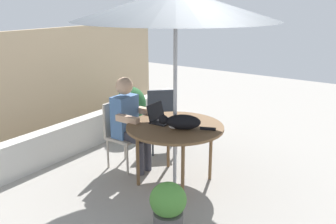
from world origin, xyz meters
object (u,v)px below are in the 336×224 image
Objects in this scene: potted_plant_near_fence at (131,108)px; potted_plant_by_chair at (168,208)px; person_seated at (129,119)px; laptop at (159,116)px; cat at (181,122)px; chair_occupied at (120,129)px; chair_empty at (162,116)px; patio_umbrella at (176,5)px; patio_table at (175,130)px.

potted_plant_near_fence is 1.50× the size of potted_plant_by_chair.
person_seated is 1.29m from potted_plant_near_fence.
laptop reaches higher than cat.
chair_empty is (0.79, -0.11, 0.00)m from chair_occupied.
patio_umbrella is at bearing 64.52° from cat.
potted_plant_near_fence is (0.20, 0.76, -0.05)m from chair_empty.
laptop is at bearing 82.63° from patio_table.
patio_umbrella reaches higher than cat.
cat is at bearing -115.48° from patio_table.
cat is (-0.06, -0.83, 0.13)m from person_seated.
patio_umbrella is 1.92m from chair_empty.
patio_table is 0.88m from chair_occupied.
potted_plant_near_fence is at bearing 33.40° from chair_occupied.
chair_occupied is at bearing 90.00° from patio_table.
potted_plant_by_chair is (-0.95, -0.79, -0.50)m from laptop.
laptop is 0.38m from cat.
cat reaches higher than potted_plant_by_chair.
person_seated reaches higher than cat.
chair_empty is at bearing 33.78° from laptop.
laptop is at bearing -127.04° from potted_plant_near_fence.
cat is (-0.06, -0.99, 0.30)m from chair_occupied.
cat is 1.12× the size of potted_plant_by_chair.
patio_table is 1.91× the size of cat.
potted_plant_near_fence is (0.95, 1.26, -0.33)m from laptop.
patio_umbrella is at bearing -123.06° from potted_plant_near_fence.
patio_umbrella reaches higher than potted_plant_by_chair.
laptop is 1.62m from potted_plant_near_fence.
patio_table is at bearing -136.14° from chair_empty.
patio_umbrella is 1.86× the size of person_seated.
chair_occupied is 1.63× the size of potted_plant_by_chair.
patio_umbrella is (0.00, 0.00, 1.42)m from patio_table.
person_seated is (0.00, 0.71, -1.41)m from patio_umbrella.
laptop is at bearing -146.22° from chair_empty.
potted_plant_near_fence is at bearing 39.30° from person_seated.
potted_plant_by_chair is at bearing -132.82° from potted_plant_near_fence.
patio_umbrella is 4.22× the size of potted_plant_by_chair.
chair_empty is 2.83× the size of laptop.
chair_empty is at bearing -7.88° from chair_occupied.
chair_occupied is (0.00, 0.87, -0.17)m from patio_table.
patio_umbrella reaches higher than person_seated.
person_seated is 0.47m from laptop.
cat is (-0.06, -0.12, -1.28)m from patio_umbrella.
chair_occupied reaches higher than patio_table.
person_seated is at bearing -176.50° from chair_empty.
patio_table is 3.70× the size of laptop.
chair_empty is at bearing 37.24° from potted_plant_by_chair.
potted_plant_near_fence is at bearing 56.94° from patio_umbrella.
chair_empty is 1.63× the size of potted_plant_by_chair.
laptop is at bearing 82.63° from patio_umbrella.
laptop reaches higher than chair_empty.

